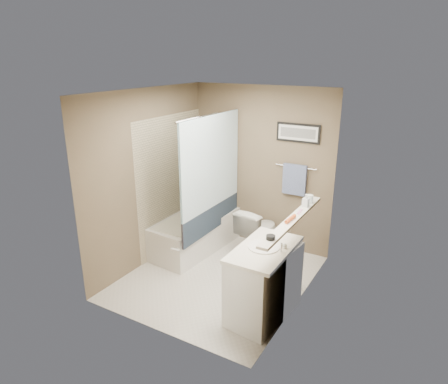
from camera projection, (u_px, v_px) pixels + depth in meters
The scene contains 32 objects.
ground at pixel (218, 277), 5.29m from camera, with size 2.50×2.50×0.00m, color silver.
ceiling at pixel (217, 93), 4.52m from camera, with size 2.20×2.50×0.04m, color white.
wall_back at pixel (260, 168), 5.91m from camera, with size 2.20×0.04×2.40m, color brown.
wall_front at pixel (153, 227), 3.89m from camera, with size 2.20×0.04×2.40m, color brown.
wall_left at pixel (150, 179), 5.41m from camera, with size 0.04×2.50×2.40m, color brown.
wall_right at pixel (302, 207), 4.39m from camera, with size 0.04×2.50×2.40m, color brown.
tile_surround at pixel (172, 183), 5.89m from camera, with size 0.02×1.55×2.00m, color #BEB090.
curtain_rod at pixel (211, 115), 5.22m from camera, with size 0.02×0.02×1.55m, color silver.
curtain_upper at pixel (211, 163), 5.43m from camera, with size 0.03×1.45×1.28m, color white.
curtain_lower at pixel (212, 218), 5.70m from camera, with size 0.03×1.45×0.36m, color #253345.
mirror at pixel (301, 174), 4.13m from camera, with size 0.02×1.60×1.00m, color silver.
shelf at pixel (293, 220), 4.32m from camera, with size 0.12×1.60×0.03m, color silver.
towel_bar at pixel (296, 167), 5.60m from camera, with size 0.02×0.02×0.60m, color silver.
towel at pixel (294, 180), 5.64m from camera, with size 0.34×0.05×0.44m, color #8698C4.
art_frame at pixel (298, 133), 5.46m from camera, with size 0.62×0.03×0.26m, color black.
art_mat at pixel (298, 133), 5.45m from camera, with size 0.56×0.00×0.20m, color white.
art_image at pixel (298, 133), 5.45m from camera, with size 0.50×0.00×0.13m, color #595959.
door at pixel (200, 259), 3.69m from camera, with size 0.80×0.02×2.00m, color silver.
door_handle at pixel (175, 249), 3.89m from camera, with size 0.02×0.02×0.10m, color silver.
bathtub at pixel (195, 232), 6.03m from camera, with size 0.70×1.50×0.50m, color white.
tub_rim at pixel (194, 217), 5.95m from camera, with size 0.56×1.36×0.02m, color silver.
toilet at pixel (258, 231), 5.81m from camera, with size 0.40×0.71×0.72m, color silver.
vanity at pixel (264, 284), 4.40m from camera, with size 0.50×0.90×0.80m, color white.
countertop at pixel (264, 249), 4.27m from camera, with size 0.54×0.96×0.04m, color white.
sink_basin at pixel (264, 247), 4.26m from camera, with size 0.34×0.34×0.01m, color white.
faucet_spout at pixel (281, 248), 4.15m from camera, with size 0.02×0.02×0.10m, color silver.
faucet_knob at pixel (285, 246), 4.24m from camera, with size 0.05×0.05×0.05m, color silver.
candle_bowl_near at pixel (271, 237), 3.82m from camera, with size 0.09×0.09×0.04m, color black.
hair_brush_front at pixel (290, 219), 4.24m from camera, with size 0.04×0.04×0.22m, color #BF4A1B.
pink_comb at pixel (300, 212), 4.49m from camera, with size 0.03×0.16×0.01m, color pink.
glass_jar at pixel (310, 199), 4.75m from camera, with size 0.08×0.08×0.10m, color white.
soap_bottle at pixel (306, 200), 4.63m from camera, with size 0.07×0.07×0.15m, color #999999.
Camera 1 is at (2.38, -3.98, 2.79)m, focal length 32.00 mm.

